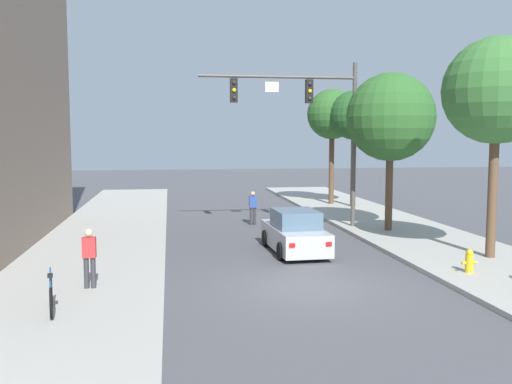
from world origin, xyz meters
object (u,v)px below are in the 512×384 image
(pedestrian_crossing_road, at_px, (253,206))
(street_tree_nearest, at_px, (497,91))
(street_tree_farthest, at_px, (332,115))
(traffic_signal_mast, at_px, (311,113))
(street_tree_second, at_px, (391,117))
(street_tree_third, at_px, (354,116))
(fire_hydrant, at_px, (469,261))
(car_lead_silver, at_px, (295,233))
(bicycle_leaning, at_px, (51,296))
(pedestrian_sidewalk_left_walker, at_px, (89,255))

(pedestrian_crossing_road, xyz_separation_m, street_tree_nearest, (6.89, -9.32, 4.88))
(pedestrian_crossing_road, relative_size, street_tree_farthest, 0.23)
(traffic_signal_mast, relative_size, street_tree_second, 1.08)
(street_tree_third, bearing_deg, fire_hydrant, -96.36)
(street_tree_farthest, bearing_deg, fire_hydrant, -92.93)
(car_lead_silver, distance_m, fire_hydrant, 6.32)
(pedestrian_crossing_road, relative_size, fire_hydrant, 2.28)
(traffic_signal_mast, xyz_separation_m, street_tree_second, (3.27, -1.35, -0.24))
(bicycle_leaning, xyz_separation_m, fire_hydrant, (11.81, 2.13, -0.03))
(bicycle_leaning, bearing_deg, pedestrian_crossing_road, 63.10)
(traffic_signal_mast, height_order, car_lead_silver, traffic_signal_mast)
(car_lead_silver, bearing_deg, pedestrian_sidewalk_left_walker, -145.97)
(bicycle_leaning, xyz_separation_m, street_tree_nearest, (13.69, 4.10, 5.25))
(pedestrian_sidewalk_left_walker, height_order, street_tree_second, street_tree_second)
(traffic_signal_mast, height_order, street_tree_farthest, traffic_signal_mast)
(pedestrian_crossing_road, bearing_deg, fire_hydrant, -66.11)
(traffic_signal_mast, relative_size, street_tree_nearest, 1.00)
(street_tree_second, height_order, street_tree_farthest, street_tree_farthest)
(pedestrian_sidewalk_left_walker, height_order, street_tree_farthest, street_tree_farthest)
(pedestrian_sidewalk_left_walker, bearing_deg, pedestrian_crossing_road, 61.39)
(pedestrian_crossing_road, distance_m, street_tree_nearest, 12.58)
(pedestrian_crossing_road, xyz_separation_m, street_tree_third, (6.84, 5.27, 4.60))
(street_tree_nearest, relative_size, street_tree_second, 1.08)
(pedestrian_sidewalk_left_walker, distance_m, fire_hydrant, 11.21)
(street_tree_nearest, distance_m, street_tree_third, 14.59)
(street_tree_farthest, bearing_deg, street_tree_third, -57.52)
(pedestrian_sidewalk_left_walker, height_order, street_tree_third, street_tree_third)
(car_lead_silver, bearing_deg, traffic_signal_mast, 69.67)
(street_tree_farthest, bearing_deg, pedestrian_sidewalk_left_walker, -123.84)
(traffic_signal_mast, distance_m, street_tree_nearest, 8.64)
(street_tree_nearest, height_order, street_tree_second, street_tree_nearest)
(street_tree_second, bearing_deg, street_tree_farthest, 88.24)
(street_tree_farthest, bearing_deg, car_lead_silver, -111.63)
(pedestrian_crossing_road, relative_size, street_tree_second, 0.24)
(pedestrian_sidewalk_left_walker, bearing_deg, fire_hydrant, 0.37)
(traffic_signal_mast, bearing_deg, pedestrian_sidewalk_left_walker, -132.34)
(street_tree_nearest, bearing_deg, bicycle_leaning, -163.35)
(bicycle_leaning, height_order, fire_hydrant, bicycle_leaning)
(fire_hydrant, height_order, street_tree_third, street_tree_third)
(pedestrian_sidewalk_left_walker, xyz_separation_m, street_tree_nearest, (13.08, 2.04, 4.73))
(street_tree_second, height_order, street_tree_third, street_tree_second)
(pedestrian_crossing_road, height_order, street_tree_farthest, street_tree_farthest)
(fire_hydrant, bearing_deg, street_tree_nearest, 46.14)
(bicycle_leaning, height_order, street_tree_farthest, street_tree_farthest)
(car_lead_silver, distance_m, street_tree_second, 7.54)
(traffic_signal_mast, height_order, street_tree_second, traffic_signal_mast)
(car_lead_silver, relative_size, fire_hydrant, 5.96)
(traffic_signal_mast, bearing_deg, fire_hydrant, -74.08)
(car_lead_silver, relative_size, street_tree_second, 0.62)
(traffic_signal_mast, relative_size, pedestrian_sidewalk_left_walker, 4.57)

